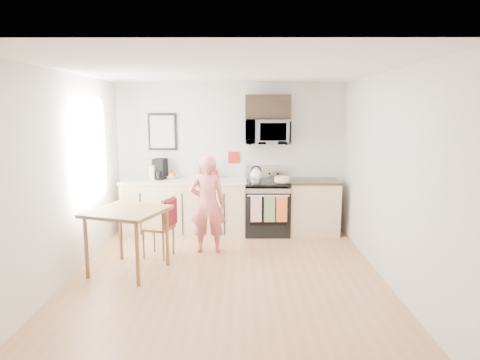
{
  "coord_description": "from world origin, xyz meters",
  "views": [
    {
      "loc": [
        0.2,
        -5.24,
        2.13
      ],
      "look_at": [
        0.17,
        1.0,
        1.1
      ],
      "focal_mm": 32.0,
      "sensor_mm": 36.0,
      "label": 1
    }
  ],
  "objects_px": {
    "range": "(267,209)",
    "person": "(208,204)",
    "dining_table": "(127,217)",
    "chair": "(166,219)",
    "microwave": "(267,132)",
    "cake": "(282,180)"
  },
  "relations": [
    {
      "from": "microwave",
      "to": "dining_table",
      "type": "distance_m",
      "value": 2.9
    },
    {
      "from": "person",
      "to": "range",
      "type": "bearing_deg",
      "value": -137.13
    },
    {
      "from": "person",
      "to": "microwave",
      "type": "bearing_deg",
      "value": -134.26
    },
    {
      "from": "microwave",
      "to": "dining_table",
      "type": "relative_size",
      "value": 0.76
    },
    {
      "from": "person",
      "to": "cake",
      "type": "bearing_deg",
      "value": -149.0
    },
    {
      "from": "range",
      "to": "person",
      "type": "relative_size",
      "value": 0.78
    },
    {
      "from": "microwave",
      "to": "cake",
      "type": "height_order",
      "value": "microwave"
    },
    {
      "from": "person",
      "to": "chair",
      "type": "height_order",
      "value": "person"
    },
    {
      "from": "chair",
      "to": "range",
      "type": "bearing_deg",
      "value": 56.09
    },
    {
      "from": "dining_table",
      "to": "cake",
      "type": "distance_m",
      "value": 2.72
    },
    {
      "from": "dining_table",
      "to": "chair",
      "type": "bearing_deg",
      "value": 55.04
    },
    {
      "from": "dining_table",
      "to": "chair",
      "type": "xyz_separation_m",
      "value": [
        0.4,
        0.57,
        -0.18
      ]
    },
    {
      "from": "range",
      "to": "microwave",
      "type": "distance_m",
      "value": 1.33
    },
    {
      "from": "microwave",
      "to": "dining_table",
      "type": "bearing_deg",
      "value": -135.34
    },
    {
      "from": "range",
      "to": "dining_table",
      "type": "relative_size",
      "value": 1.17
    },
    {
      "from": "microwave",
      "to": "dining_table",
      "type": "height_order",
      "value": "microwave"
    },
    {
      "from": "person",
      "to": "dining_table",
      "type": "xyz_separation_m",
      "value": [
        -0.99,
        -0.82,
        0.01
      ]
    },
    {
      "from": "microwave",
      "to": "person",
      "type": "distance_m",
      "value": 1.77
    },
    {
      "from": "microwave",
      "to": "dining_table",
      "type": "xyz_separation_m",
      "value": [
        -1.93,
        -1.91,
        -1.01
      ]
    },
    {
      "from": "chair",
      "to": "cake",
      "type": "relative_size",
      "value": 2.83
    },
    {
      "from": "range",
      "to": "dining_table",
      "type": "height_order",
      "value": "range"
    },
    {
      "from": "cake",
      "to": "dining_table",
      "type": "bearing_deg",
      "value": -143.14
    }
  ]
}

